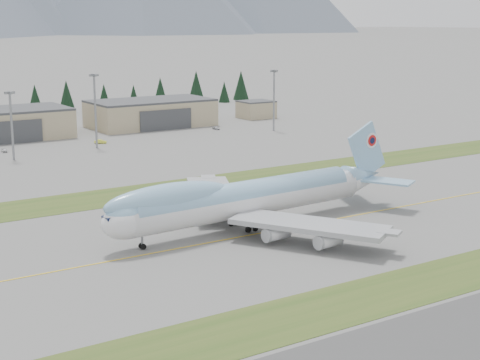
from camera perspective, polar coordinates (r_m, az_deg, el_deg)
ground at (r=150.39m, az=2.96°, el=-3.89°), size 7000.00×7000.00×0.00m
grass_strip_near at (r=123.21m, az=13.46°, el=-7.93°), size 400.00×14.00×0.08m
grass_strip_far at (r=187.51m, az=-5.11°, el=-0.66°), size 400.00×18.00×0.08m
taxiway_line_main at (r=150.39m, az=2.96°, el=-3.89°), size 400.00×0.40×0.02m
boeing_747_freighter at (r=149.95m, az=0.46°, el=-1.40°), size 73.39×63.46×19.38m
hangar_center at (r=278.17m, az=-18.12°, el=4.14°), size 48.00×26.60×10.80m
hangar_right at (r=298.94m, az=-6.93°, el=5.19°), size 48.00×26.60×10.80m
control_shed at (r=322.44m, az=1.26°, el=5.50°), size 14.00×12.00×7.60m
floodlight_masts at (r=239.64m, az=-16.11°, el=5.58°), size 172.60×9.58×24.63m
service_vehicle_a at (r=250.60m, az=-17.82°, el=2.08°), size 1.98×3.94×1.29m
service_vehicle_b at (r=259.98m, az=-10.77°, el=2.80°), size 4.27×3.53×1.37m
service_vehicle_c at (r=288.67m, az=-1.87°, el=3.94°), size 1.60×3.89×1.13m
conifer_belt at (r=342.33m, az=-18.01°, el=5.91°), size 269.34×16.07×16.94m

